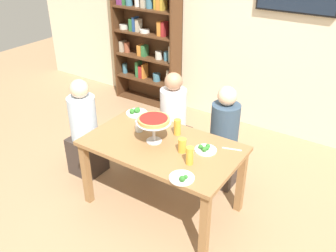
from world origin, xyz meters
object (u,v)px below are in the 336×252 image
beer_glass_amber_spare (190,156)px  dining_table (162,153)px  diner_far_right (223,143)px  salad_plate_near_diner (205,149)px  cutlery_fork_near (157,122)px  bookshelf (147,32)px  beer_glass_amber_short (182,145)px  cutlery_knife_near (232,149)px  diner_far_left (173,126)px  water_glass_clear_near (139,126)px  diner_head_west (85,135)px  deep_dish_pizza_stand (153,122)px  salad_plate_far_diner (182,178)px  beer_glass_amber_tall (177,127)px  salad_plate_spare (136,112)px

beer_glass_amber_spare → dining_table: bearing=160.7°
diner_far_right → salad_plate_near_diner: 0.65m
dining_table → cutlery_fork_near: bearing=131.6°
bookshelf → beer_glass_amber_short: size_ratio=16.55×
cutlery_knife_near → dining_table: bearing=8.5°
dining_table → bookshelf: 2.65m
diner_far_left → water_glass_clear_near: size_ratio=10.16×
diner_far_right → diner_head_west: 1.54m
dining_table → beer_glass_amber_short: beer_glass_amber_short is taller
deep_dish_pizza_stand → salad_plate_near_diner: size_ratio=1.62×
diner_head_west → cutlery_fork_near: 0.87m
diner_far_left → cutlery_knife_near: bearing=64.3°
salad_plate_far_diner → beer_glass_amber_short: (-0.22, 0.35, 0.05)m
bookshelf → cutlery_knife_near: (2.23, -1.73, -0.39)m
beer_glass_amber_tall → beer_glass_amber_short: bearing=-49.8°
water_glass_clear_near → deep_dish_pizza_stand: bearing=-19.7°
diner_head_west → cutlery_fork_near: bearing=22.4°
cutlery_fork_near → cutlery_knife_near: 0.88m
salad_plate_spare → cutlery_fork_near: size_ratio=1.30×
bookshelf → beer_glass_amber_tall: size_ratio=13.62×
salad_plate_near_diner → dining_table: bearing=-162.6°
bookshelf → beer_glass_amber_short: bearing=-47.1°
bookshelf → cutlery_knife_near: 2.85m
water_glass_clear_near → cutlery_fork_near: (0.04, 0.25, -0.05)m
salad_plate_spare → beer_glass_amber_spare: 1.09m
beer_glass_amber_tall → diner_far_left: bearing=126.4°
salad_plate_near_diner → beer_glass_amber_tall: 0.40m
diner_far_right → water_glass_clear_near: diner_far_right is taller
salad_plate_near_diner → water_glass_clear_near: water_glass_clear_near is taller
beer_glass_amber_spare → cutlery_knife_near: 0.47m
diner_head_west → beer_glass_amber_tall: bearing=11.4°
water_glass_clear_near → cutlery_fork_near: water_glass_clear_near is taller
deep_dish_pizza_stand → salad_plate_spare: (-0.50, 0.37, -0.19)m
water_glass_clear_near → cutlery_fork_near: 0.26m
salad_plate_spare → cutlery_fork_near: salad_plate_spare is taller
salad_plate_far_diner → cutlery_fork_near: (-0.74, 0.69, -0.01)m
salad_plate_far_diner → beer_glass_amber_tall: (-0.42, 0.59, 0.07)m
diner_far_left → cutlery_fork_near: 0.47m
salad_plate_near_diner → beer_glass_amber_short: 0.22m
diner_head_west → salad_plate_near_diner: diner_head_west is taller
dining_table → water_glass_clear_near: (-0.33, 0.08, 0.16)m
bookshelf → salad_plate_spare: (1.06, -1.65, -0.37)m
dining_table → deep_dish_pizza_stand: size_ratio=4.48×
salad_plate_near_diner → beer_glass_amber_tall: beer_glass_amber_tall is taller
diner_far_right → deep_dish_pizza_stand: 0.94m
beer_glass_amber_tall → cutlery_fork_near: size_ratio=0.90×
dining_table → salad_plate_spare: bearing=148.3°
bookshelf → diner_far_right: (1.96, -1.30, -0.64)m
diner_far_right → salad_plate_spare: diner_far_right is taller
dining_table → salad_plate_far_diner: (0.44, -0.36, 0.11)m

